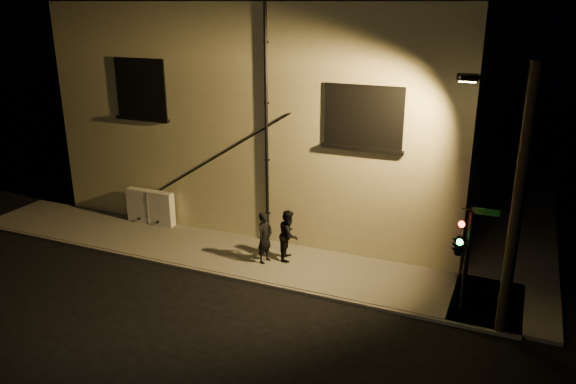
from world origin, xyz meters
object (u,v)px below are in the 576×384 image
at_px(pedestrian_a, 265,237).
at_px(streetlamp_pole, 514,198).
at_px(traffic_signal, 460,244).
at_px(pedestrian_b, 289,235).
at_px(utility_cabinet, 151,207).

relative_size(pedestrian_a, streetlamp_pole, 0.24).
distance_m(traffic_signal, streetlamp_pole, 1.95).
distance_m(pedestrian_a, streetlamp_pole, 8.09).
distance_m(pedestrian_a, pedestrian_b, 0.83).
relative_size(pedestrian_b, streetlamp_pole, 0.24).
height_order(utility_cabinet, pedestrian_a, pedestrian_a).
relative_size(pedestrian_a, traffic_signal, 0.55).
xyz_separation_m(pedestrian_a, traffic_signal, (6.31, -0.98, 1.28)).
xyz_separation_m(pedestrian_a, streetlamp_pole, (7.49, -1.16, 2.82)).
distance_m(pedestrian_b, traffic_signal, 6.02).
xyz_separation_m(utility_cabinet, traffic_signal, (11.96, -2.36, 1.48)).
bearing_deg(pedestrian_b, traffic_signal, -118.50).
xyz_separation_m(utility_cabinet, pedestrian_b, (6.28, -0.84, 0.20)).
height_order(pedestrian_b, traffic_signal, traffic_signal).
distance_m(utility_cabinet, streetlamp_pole, 13.73).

